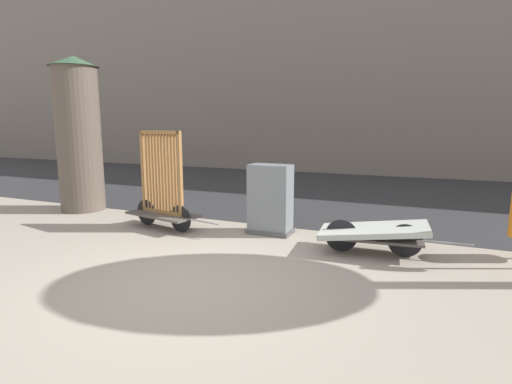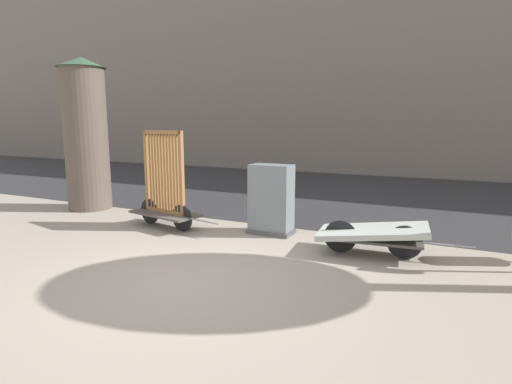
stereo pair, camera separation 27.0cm
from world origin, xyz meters
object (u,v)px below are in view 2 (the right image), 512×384
object	(u,v)px
advertising_column	(86,134)
bike_cart_with_mattress	(372,234)
utility_cabinet	(271,202)
bike_cart_with_bedframe	(165,194)

from	to	relation	value
advertising_column	bike_cart_with_mattress	bearing A→B (deg)	-5.65
bike_cart_with_mattress	utility_cabinet	bearing A→B (deg)	159.48
utility_cabinet	bike_cart_with_bedframe	bearing A→B (deg)	-166.13
utility_cabinet	advertising_column	xyz separation A→B (m)	(-4.92, 0.17, 1.21)
bike_cart_with_bedframe	utility_cabinet	size ratio (longest dim) A/B	1.70
bike_cart_with_bedframe	advertising_column	size ratio (longest dim) A/B	0.62
advertising_column	utility_cabinet	bearing A→B (deg)	-1.95
utility_cabinet	advertising_column	distance (m)	5.07
bike_cart_with_bedframe	advertising_column	bearing A→B (deg)	177.68
bike_cart_with_bedframe	utility_cabinet	xyz separation A→B (m)	(2.08, 0.51, -0.07)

